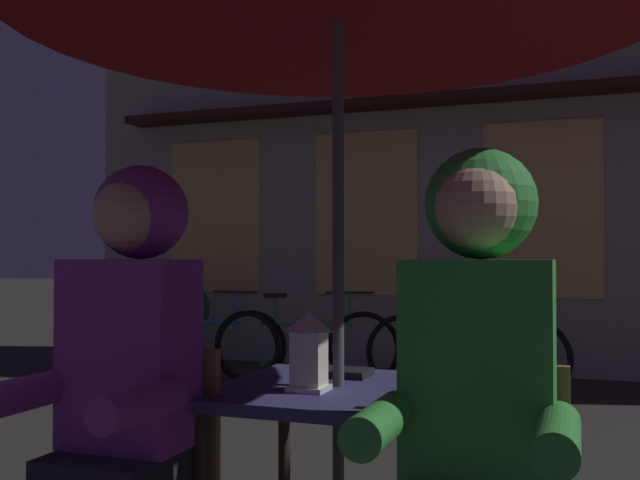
% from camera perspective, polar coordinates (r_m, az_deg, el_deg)
% --- Properties ---
extents(cafe_table, '(0.72, 0.72, 0.74)m').
position_cam_1_polar(cafe_table, '(2.29, 1.46, -13.92)').
color(cafe_table, navy).
rests_on(cafe_table, ground_plane).
extents(lantern, '(0.11, 0.11, 0.23)m').
position_cam_1_polar(lantern, '(2.16, -0.87, -8.66)').
color(lantern, white).
rests_on(lantern, cafe_table).
extents(person_left_hooded, '(0.45, 0.56, 1.40)m').
position_cam_1_polar(person_left_hooded, '(2.09, -15.18, -9.28)').
color(person_left_hooded, black).
rests_on(person_left_hooded, ground_plane).
extents(person_right_hooded, '(0.45, 0.56, 1.40)m').
position_cam_1_polar(person_right_hooded, '(1.73, 12.31, -10.93)').
color(person_right_hooded, black).
rests_on(person_right_hooded, ground_plane).
extents(shopfront_building, '(10.00, 0.93, 6.20)m').
position_cam_1_polar(shopfront_building, '(7.77, 17.16, 13.22)').
color(shopfront_building, '#9E9389').
rests_on(shopfront_building, ground_plane).
extents(bicycle_nearest, '(1.68, 0.08, 0.84)m').
position_cam_1_polar(bicycle_nearest, '(6.85, -9.68, -8.00)').
color(bicycle_nearest, black).
rests_on(bicycle_nearest, ground_plane).
extents(bicycle_second, '(1.65, 0.41, 0.84)m').
position_cam_1_polar(bicycle_second, '(6.53, -1.11, -8.34)').
color(bicycle_second, black).
rests_on(bicycle_second, ground_plane).
extents(bicycle_third, '(1.68, 0.08, 0.84)m').
position_cam_1_polar(bicycle_third, '(6.10, 11.36, -8.81)').
color(bicycle_third, black).
rests_on(bicycle_third, ground_plane).
extents(book, '(0.20, 0.14, 0.02)m').
position_cam_1_polar(book, '(2.45, 1.57, -10.38)').
color(book, black).
rests_on(book, cafe_table).
extents(potted_plant, '(0.60, 0.60, 0.92)m').
position_cam_1_polar(potted_plant, '(7.58, -10.97, -5.86)').
color(potted_plant, brown).
rests_on(potted_plant, ground_plane).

